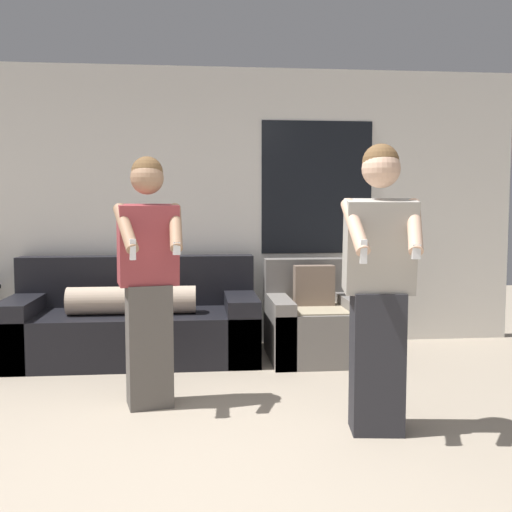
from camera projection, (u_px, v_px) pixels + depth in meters
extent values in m
plane|color=tan|center=(189.00, 490.00, 2.88)|extent=(14.00, 14.00, 0.00)
cube|color=silver|center=(192.00, 208.00, 5.84)|extent=(6.46, 0.06, 2.70)
cube|color=black|center=(317.00, 187.00, 5.91)|extent=(1.10, 0.01, 1.30)
cube|color=black|center=(134.00, 335.00, 5.33)|extent=(2.19, 0.95, 0.43)
cube|color=black|center=(137.00, 280.00, 5.66)|extent=(2.19, 0.22, 0.47)
cube|color=black|center=(23.00, 330.00, 5.23)|extent=(0.28, 0.95, 0.57)
cube|color=black|center=(241.00, 326.00, 5.42)|extent=(0.28, 0.95, 0.57)
cylinder|color=#CCB299|center=(132.00, 300.00, 5.19)|extent=(1.10, 0.24, 0.24)
cube|color=slate|center=(315.00, 333.00, 5.38)|extent=(0.83, 0.89, 0.46)
cube|color=slate|center=(308.00, 280.00, 5.68)|extent=(0.83, 0.20, 0.41)
cube|color=slate|center=(279.00, 328.00, 5.34)|extent=(0.18, 0.89, 0.56)
cube|color=slate|center=(350.00, 327.00, 5.40)|extent=(0.18, 0.89, 0.56)
cube|color=tan|center=(316.00, 308.00, 5.31)|extent=(0.71, 0.71, 0.01)
cube|color=#7A6656|center=(314.00, 285.00, 5.41)|extent=(0.36, 0.14, 0.36)
cube|color=#56514C|center=(149.00, 345.00, 4.08)|extent=(0.34, 0.30, 0.84)
cube|color=#99383D|center=(148.00, 245.00, 4.01)|extent=(0.44, 0.34, 0.55)
sphere|color=#A37A5B|center=(147.00, 178.00, 3.97)|extent=(0.22, 0.22, 0.22)
sphere|color=brown|center=(147.00, 172.00, 3.98)|extent=(0.21, 0.21, 0.21)
cylinder|color=#A37A5B|center=(126.00, 228.00, 3.81)|extent=(0.21, 0.36, 0.32)
cube|color=white|center=(133.00, 249.00, 3.69)|extent=(0.04, 0.04, 0.13)
cylinder|color=#A37A5B|center=(176.00, 227.00, 3.91)|extent=(0.10, 0.36, 0.32)
cube|color=white|center=(177.00, 249.00, 3.78)|extent=(0.05, 0.04, 0.08)
cube|color=#28282D|center=(377.00, 362.00, 3.61)|extent=(0.33, 0.27, 0.86)
cube|color=#ADA89E|center=(379.00, 246.00, 3.53)|extent=(0.44, 0.33, 0.57)
sphere|color=#DBAD8E|center=(381.00, 169.00, 3.48)|extent=(0.23, 0.23, 0.23)
sphere|color=brown|center=(381.00, 162.00, 3.49)|extent=(0.21, 0.21, 0.21)
cylinder|color=#DBAD8E|center=(355.00, 226.00, 3.37)|extent=(0.10, 0.36, 0.32)
cube|color=white|center=(363.00, 252.00, 3.24)|extent=(0.04, 0.04, 0.13)
cylinder|color=#DBAD8E|center=(415.00, 226.00, 3.37)|extent=(0.18, 0.36, 0.32)
cube|color=white|center=(416.00, 252.00, 3.23)|extent=(0.05, 0.04, 0.08)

